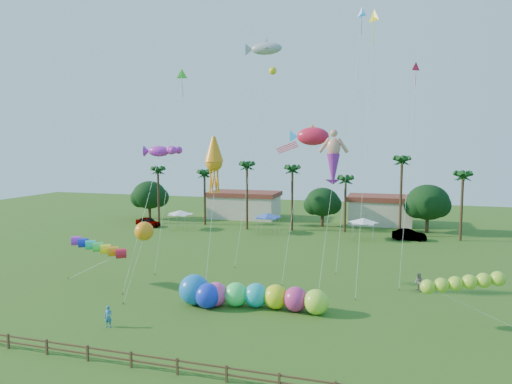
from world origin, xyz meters
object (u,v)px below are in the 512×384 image
(car_b, at_px, (409,235))
(spectator_b, at_px, (419,282))
(blue_ball, at_px, (208,296))
(car_a, at_px, (148,222))
(spectator_a, at_px, (108,317))
(caterpillar_inflatable, at_px, (247,295))

(car_b, relative_size, spectator_b, 2.79)
(car_b, xyz_separation_m, blue_ball, (-16.70, -32.80, 0.26))
(car_b, bearing_deg, spectator_b, 179.36)
(car_b, bearing_deg, blue_ball, 152.47)
(car_a, distance_m, spectator_a, 42.11)
(spectator_b, bearing_deg, blue_ball, -90.10)
(spectator_a, xyz_separation_m, spectator_b, (22.04, 15.10, 0.04))
(car_b, bearing_deg, spectator_a, 149.62)
(car_a, height_order, caterpillar_inflatable, caterpillar_inflatable)
(caterpillar_inflatable, bearing_deg, car_b, 62.23)
(spectator_a, bearing_deg, car_b, 51.15)
(car_a, distance_m, spectator_b, 46.39)
(car_b, distance_m, spectator_b, 23.40)
(spectator_a, bearing_deg, spectator_b, 25.41)
(spectator_a, bearing_deg, blue_ball, 37.62)
(spectator_a, relative_size, caterpillar_inflatable, 0.13)
(car_b, distance_m, spectator_a, 44.38)
(car_a, relative_size, car_b, 0.98)
(car_a, xyz_separation_m, car_b, (40.44, 0.60, -0.01))
(caterpillar_inflatable, distance_m, blue_ball, 3.16)
(car_b, height_order, caterpillar_inflatable, caterpillar_inflatable)
(car_b, relative_size, caterpillar_inflatable, 0.37)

